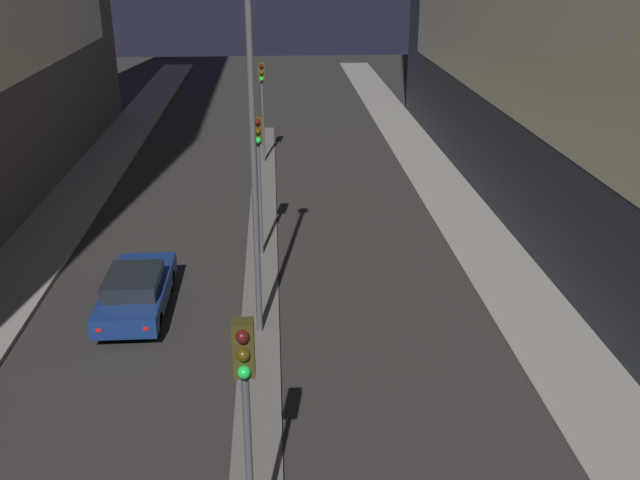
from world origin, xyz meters
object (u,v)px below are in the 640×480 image
(traffic_light_near, at_px, (246,397))
(street_lamp, at_px, (253,130))
(traffic_light_far, at_px, (262,90))
(car_left_lane, at_px, (136,290))
(traffic_light_mid, at_px, (259,155))

(traffic_light_near, xyz_separation_m, street_lamp, (0.00, 8.19, 2.14))
(traffic_light_far, height_order, street_lamp, street_lamp)
(street_lamp, height_order, car_left_lane, street_lamp)
(traffic_light_mid, distance_m, street_lamp, 5.73)
(traffic_light_mid, height_order, car_left_lane, traffic_light_mid)
(car_left_lane, bearing_deg, traffic_light_mid, 46.13)
(traffic_light_mid, relative_size, traffic_light_far, 1.00)
(traffic_light_near, bearing_deg, traffic_light_mid, 90.00)
(traffic_light_mid, bearing_deg, street_lamp, -90.00)
(traffic_light_near, bearing_deg, street_lamp, 90.00)
(traffic_light_mid, distance_m, car_left_lane, 5.95)
(traffic_light_far, bearing_deg, car_left_lane, -103.27)
(traffic_light_mid, height_order, traffic_light_far, same)
(traffic_light_far, relative_size, car_left_lane, 1.07)
(traffic_light_near, height_order, car_left_lane, traffic_light_near)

